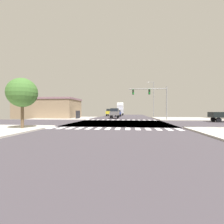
# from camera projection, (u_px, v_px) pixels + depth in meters

# --- Properties ---
(ground) EXTENTS (90.00, 90.00, 0.05)m
(ground) POSITION_uv_depth(u_px,v_px,m) (120.00, 123.00, 23.19)
(ground) COLOR #3C373E
(sidewalk_corner_ne) EXTENTS (12.00, 12.00, 0.14)m
(sidewalk_corner_ne) POSITION_uv_depth(u_px,v_px,m) (183.00, 119.00, 33.68)
(sidewalk_corner_ne) COLOR #B2ADA3
(sidewalk_corner_ne) RESTS_ON ground
(sidewalk_corner_nw) EXTENTS (12.00, 12.00, 0.14)m
(sidewalk_corner_nw) POSITION_uv_depth(u_px,v_px,m) (67.00, 118.00, 36.54)
(sidewalk_corner_nw) COLOR #B6AFAA
(sidewalk_corner_nw) RESTS_ON ground
(crosswalk_near) EXTENTS (13.50, 2.00, 0.01)m
(crosswalk_near) POSITION_uv_depth(u_px,v_px,m) (113.00, 129.00, 15.96)
(crosswalk_near) COLOR white
(crosswalk_near) RESTS_ON ground
(crosswalk_far) EXTENTS (13.50, 2.00, 0.01)m
(crosswalk_far) POSITION_uv_depth(u_px,v_px,m) (121.00, 120.00, 30.47)
(crosswalk_far) COLOR white
(crosswalk_far) RESTS_ON ground
(traffic_signal_mast) EXTENTS (7.13, 0.55, 6.31)m
(traffic_signal_mast) POSITION_uv_depth(u_px,v_px,m) (151.00, 95.00, 29.35)
(traffic_signal_mast) COLOR gray
(traffic_signal_mast) RESTS_ON ground
(street_lamp) EXTENTS (1.78, 0.32, 9.36)m
(street_lamp) POSITION_uv_depth(u_px,v_px,m) (153.00, 97.00, 41.04)
(street_lamp) COLOR gray
(street_lamp) RESTS_ON ground
(bank_building) EXTENTS (15.25, 8.49, 4.71)m
(bank_building) POSITION_uv_depth(u_px,v_px,m) (49.00, 108.00, 37.47)
(bank_building) COLOR #897257
(bank_building) RESTS_ON ground
(sidewalk_tree) EXTENTS (2.81, 2.81, 4.98)m
(sidewalk_tree) POSITION_uv_depth(u_px,v_px,m) (22.00, 93.00, 15.11)
(sidewalk_tree) COLOR brown
(sidewalk_tree) RESTS_ON ground
(sedan_nearside_1) EXTENTS (1.80, 4.30, 1.88)m
(sedan_nearside_1) POSITION_uv_depth(u_px,v_px,m) (118.00, 113.00, 47.35)
(sedan_nearside_1) COLOR black
(sedan_nearside_1) RESTS_ON ground
(box_truck_queued_1) EXTENTS (2.40, 7.20, 4.85)m
(box_truck_queued_1) POSITION_uv_depth(u_px,v_px,m) (120.00, 108.00, 59.43)
(box_truck_queued_1) COLOR black
(box_truck_queued_1) RESTS_ON ground
(suv_trailing_1) EXTENTS (1.96, 4.60, 2.34)m
(suv_trailing_1) POSITION_uv_depth(u_px,v_px,m) (115.00, 112.00, 36.89)
(suv_trailing_1) COLOR black
(suv_trailing_1) RESTS_ON ground
(pickup_middle_3) EXTENTS (2.00, 5.10, 2.35)m
(pickup_middle_3) POSITION_uv_depth(u_px,v_px,m) (110.00, 112.00, 51.40)
(pickup_middle_3) COLOR black
(pickup_middle_3) RESTS_ON ground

